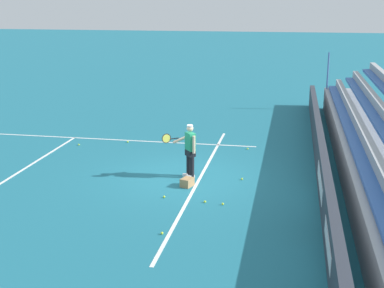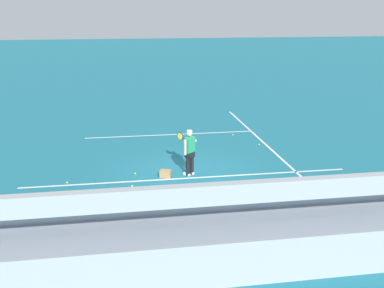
# 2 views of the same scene
# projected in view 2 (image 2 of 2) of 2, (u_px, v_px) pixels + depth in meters

# --- Properties ---
(ground_plane) EXTENTS (160.00, 160.00, 0.00)m
(ground_plane) POSITION_uv_depth(u_px,v_px,m) (187.00, 173.00, 16.87)
(ground_plane) COLOR #1E6B7F
(court_baseline_white) EXTENTS (12.00, 0.10, 0.01)m
(court_baseline_white) POSITION_uv_depth(u_px,v_px,m) (189.00, 178.00, 16.40)
(court_baseline_white) COLOR white
(court_baseline_white) RESTS_ON ground
(court_sideline_white) EXTENTS (0.10, 12.00, 0.01)m
(court_sideline_white) POSITION_uv_depth(u_px,v_px,m) (260.00, 139.00, 21.28)
(court_sideline_white) COLOR white
(court_sideline_white) RESTS_ON ground
(court_service_line_white) EXTENTS (8.22, 0.10, 0.01)m
(court_service_line_white) POSITION_uv_depth(u_px,v_px,m) (170.00, 135.00, 22.07)
(court_service_line_white) COLOR white
(court_service_line_white) RESTS_ON ground
(back_wall_sponsor_board) EXTENTS (25.97, 0.25, 1.10)m
(back_wall_sponsor_board) POSITION_uv_depth(u_px,v_px,m) (209.00, 208.00, 12.66)
(back_wall_sponsor_board) COLOR #2D333D
(back_wall_sponsor_board) RESTS_ON ground
(bleacher_stand) EXTENTS (24.68, 2.40, 2.95)m
(bleacher_stand) POSITION_uv_depth(u_px,v_px,m) (224.00, 233.00, 10.88)
(bleacher_stand) COLOR #9EA3A8
(bleacher_stand) RESTS_ON ground
(tennis_player) EXTENTS (0.65, 1.04, 1.71)m
(tennis_player) POSITION_uv_depth(u_px,v_px,m) (189.00, 152.00, 16.49)
(tennis_player) COLOR black
(tennis_player) RESTS_ON ground
(ball_box_cardboard) EXTENTS (0.48, 0.41, 0.26)m
(ball_box_cardboard) POSITION_uv_depth(u_px,v_px,m) (165.00, 174.00, 16.47)
(ball_box_cardboard) COLOR #A87F51
(ball_box_cardboard) RESTS_ON ground
(tennis_ball_by_box) EXTENTS (0.07, 0.07, 0.07)m
(tennis_ball_by_box) POSITION_uv_depth(u_px,v_px,m) (67.00, 183.00, 15.89)
(tennis_ball_by_box) COLOR #CCE533
(tennis_ball_by_box) RESTS_ON ground
(tennis_ball_far_left) EXTENTS (0.07, 0.07, 0.07)m
(tennis_ball_far_left) POSITION_uv_depth(u_px,v_px,m) (233.00, 135.00, 21.90)
(tennis_ball_far_left) COLOR #CCE533
(tennis_ball_far_left) RESTS_ON ground
(tennis_ball_far_right) EXTENTS (0.07, 0.07, 0.07)m
(tennis_ball_far_right) POSITION_uv_depth(u_px,v_px,m) (135.00, 174.00, 16.76)
(tennis_ball_far_right) COLOR #CCE533
(tennis_ball_far_right) RESTS_ON ground
(tennis_ball_on_baseline) EXTENTS (0.07, 0.07, 0.07)m
(tennis_ball_on_baseline) POSITION_uv_depth(u_px,v_px,m) (132.00, 186.00, 15.59)
(tennis_ball_on_baseline) COLOR #CCE533
(tennis_ball_on_baseline) RESTS_ON ground
(tennis_ball_midcourt) EXTENTS (0.07, 0.07, 0.07)m
(tennis_ball_midcourt) POSITION_uv_depth(u_px,v_px,m) (297.00, 183.00, 15.81)
(tennis_ball_midcourt) COLOR #CCE533
(tennis_ball_midcourt) RESTS_ON ground
(tennis_ball_toward_net) EXTENTS (0.07, 0.07, 0.07)m
(tennis_ball_toward_net) POSITION_uv_depth(u_px,v_px,m) (197.00, 191.00, 15.13)
(tennis_ball_toward_net) COLOR #CCE533
(tennis_ball_toward_net) RESTS_ON ground
(tennis_ball_stray_back) EXTENTS (0.07, 0.07, 0.07)m
(tennis_ball_stray_back) POSITION_uv_depth(u_px,v_px,m) (259.00, 144.00, 20.36)
(tennis_ball_stray_back) COLOR #CCE533
(tennis_ball_stray_back) RESTS_ON ground
(tennis_ball_near_player) EXTENTS (0.07, 0.07, 0.07)m
(tennis_ball_near_player) POSITION_uv_depth(u_px,v_px,m) (130.00, 192.00, 15.09)
(tennis_ball_near_player) COLOR #CCE533
(tennis_ball_near_player) RESTS_ON ground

